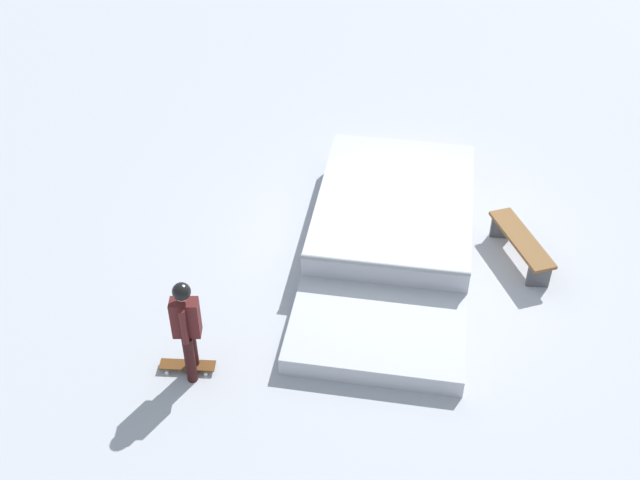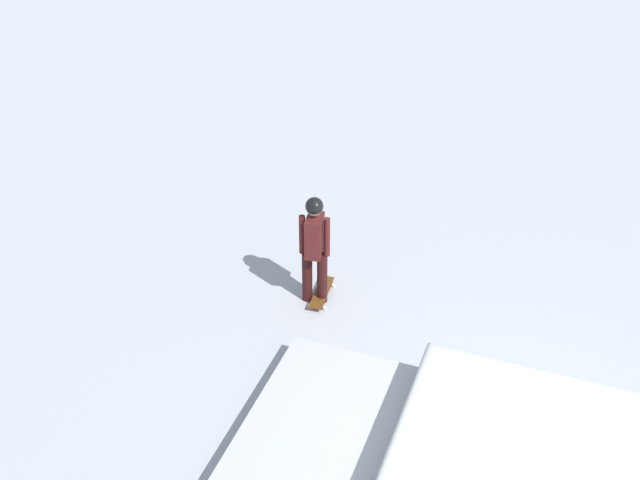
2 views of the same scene
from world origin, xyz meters
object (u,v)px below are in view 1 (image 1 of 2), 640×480
object	(u,v)px
skate_ramp	(391,231)
skateboard	(187,365)
park_bench	(521,244)
skater	(186,324)

from	to	relation	value
skate_ramp	skateboard	size ratio (longest dim) A/B	6.96
skateboard	park_bench	world-z (taller)	park_bench
skate_ramp	park_bench	bearing A→B (deg)	89.31
skateboard	skater	bearing A→B (deg)	-37.63
skate_ramp	skater	bearing A→B (deg)	-37.24
skater	skateboard	world-z (taller)	skater
skater	skateboard	xyz separation A→B (m)	(-0.07, -0.10, -0.93)
skate_ramp	park_bench	size ratio (longest dim) A/B	3.42
skater	skateboard	size ratio (longest dim) A/B	2.14
skate_ramp	park_bench	xyz separation A→B (m)	(0.21, 2.12, 0.04)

